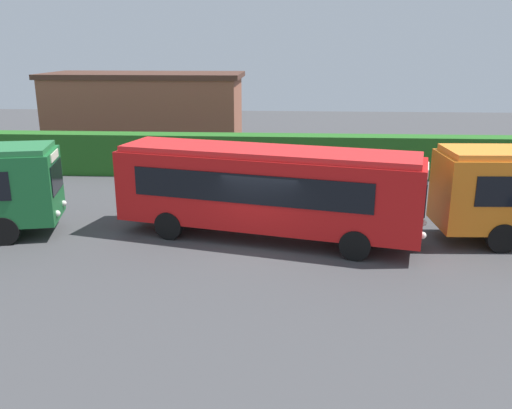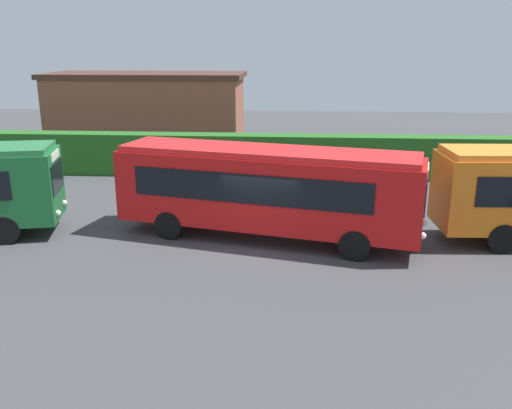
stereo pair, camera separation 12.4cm
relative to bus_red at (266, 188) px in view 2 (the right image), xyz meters
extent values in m
plane|color=#424244|center=(-0.21, -0.71, -1.85)|extent=(76.87, 76.87, 0.00)
cube|color=black|center=(-7.48, 0.25, 0.23)|extent=(0.46, 1.85, 1.03)
cube|color=silver|center=(-7.48, 0.25, 0.99)|extent=(0.32, 1.25, 0.28)
cylinder|color=black|center=(-9.35, 0.90, -1.35)|extent=(1.04, 0.50, 1.00)
cylinder|color=black|center=(-8.88, -1.16, -1.35)|extent=(1.04, 0.50, 1.00)
sphere|color=silver|center=(-7.60, 0.87, -0.95)|extent=(0.22, 0.22, 0.22)
sphere|color=silver|center=(-7.32, -0.37, -0.95)|extent=(0.22, 0.22, 0.22)
cube|color=red|center=(-0.01, 0.00, -0.07)|extent=(10.70, 4.76, 2.46)
cube|color=red|center=(-0.01, 0.00, 1.26)|extent=(10.35, 4.50, 0.20)
cube|color=black|center=(-0.02, 1.22, 0.23)|extent=(7.92, 1.99, 0.98)
cube|color=black|center=(-0.58, -1.07, 0.23)|extent=(7.92, 1.99, 0.98)
cube|color=black|center=(5.08, -1.25, 0.23)|extent=(0.50, 1.86, 1.03)
cube|color=silver|center=(5.08, -1.25, 0.98)|extent=(0.34, 1.25, 0.28)
cylinder|color=black|center=(3.39, 0.26, -1.35)|extent=(1.04, 0.51, 1.00)
cylinder|color=black|center=(2.89, -1.81, -1.35)|extent=(1.04, 0.51, 1.00)
cylinder|color=black|center=(-2.90, 1.81, -1.35)|extent=(1.04, 0.51, 1.00)
cylinder|color=black|center=(-3.41, -0.26, -1.35)|extent=(1.04, 0.51, 1.00)
sphere|color=silver|center=(5.25, -0.63, -0.95)|extent=(0.22, 0.22, 0.22)
sphere|color=silver|center=(4.94, -1.88, -0.95)|extent=(0.22, 0.22, 0.22)
cylinder|color=black|center=(7.67, 1.31, -1.35)|extent=(1.01, 0.33, 1.00)
cylinder|color=black|center=(7.77, -0.83, -1.35)|extent=(1.01, 0.33, 1.00)
cube|color=#256420|center=(-0.21, 9.44, -0.78)|extent=(50.43, 1.27, 2.15)
cube|color=brown|center=(-8.15, 15.39, 0.46)|extent=(11.49, 5.00, 4.61)
cube|color=#4C2D23|center=(-8.15, 15.39, 2.91)|extent=(11.95, 5.20, 0.30)
cone|color=orange|center=(-2.20, 6.35, -1.55)|extent=(0.36, 0.36, 0.60)
camera|label=1|loc=(0.74, -17.92, 4.75)|focal=37.88mm
camera|label=2|loc=(0.86, -17.91, 4.75)|focal=37.88mm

